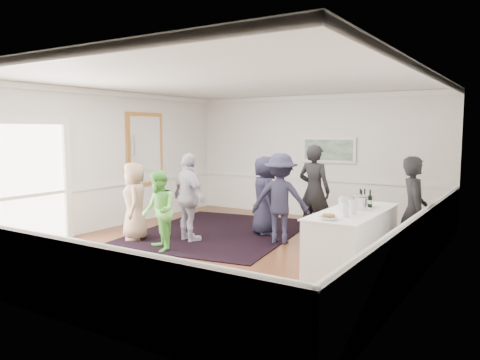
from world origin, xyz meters
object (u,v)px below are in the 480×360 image
Objects in this scene: guest_dark_a at (280,199)px; nut_bowl at (329,217)px; guest_lilac at (189,198)px; guest_tan at (134,201)px; guest_navy at (265,195)px; ice_bucket at (360,203)px; guest_dark_b at (314,191)px; serving_table at (353,239)px; guest_green at (159,211)px; bartender at (414,211)px.

guest_dark_a reaches higher than nut_bowl.
guest_tan is at bearing 46.74° from guest_lilac.
ice_bucket is at bearing -154.71° from guest_navy.
guest_tan is at bearing 41.55° from guest_dark_b.
nut_bowl is (1.77, -1.87, 0.09)m from guest_dark_a.
ice_bucket is (1.88, -0.73, 0.17)m from guest_dark_a.
guest_dark_a reaches higher than guest_tan.
ice_bucket reaches higher than serving_table.
nut_bowl is (3.42, -1.00, 0.10)m from guest_lilac.
guest_green is 5.63× the size of nut_bowl.
guest_dark_a is 6.67× the size of nut_bowl.
guest_dark_b is 3.13m from nut_bowl.
guest_tan reaches higher than nut_bowl.
guest_green is (-3.48, -0.87, 0.28)m from serving_table.
guest_dark_a is 1.06× the size of guest_navy.
bartender reaches higher than ice_bucket.
guest_dark_a is 0.92× the size of guest_dark_b.
guest_green is at bearing 110.27° from guest_lilac.
ice_bucket is (2.54, -1.26, 0.22)m from guest_navy.
guest_tan is 3.80m from guest_dark_b.
guest_lilac is 0.92× the size of guest_dark_b.
guest_green reaches higher than ice_bucket.
nut_bowl is at bearing -175.93° from guest_lilac.
guest_green is (1.03, -0.40, -0.04)m from guest_tan.
guest_dark_a is at bearing 66.29° from bartender.
nut_bowl is (-0.10, -1.13, -0.08)m from ice_bucket.
nut_bowl is (3.42, -0.08, 0.24)m from guest_green.
guest_lilac is at bearing 70.68° from guest_tan.
ice_bucket is at bearing 137.45° from guest_dark_b.
guest_green is at bearing 22.96° from guest_tan.
bartender is 4.32m from guest_lilac.
guest_navy is (-0.66, 0.53, -0.05)m from guest_dark_a.
guest_dark_b is at bearing -107.21° from guest_navy.
guest_lilac is 3.57m from nut_bowl.
guest_lilac is at bearing 78.76° from bartender.
serving_table is 1.20× the size of guest_dark_b.
guest_green is 3.69m from ice_bucket.
guest_dark_a is (1.65, 0.87, 0.00)m from guest_lilac.
guest_lilac is (-4.25, -0.76, -0.02)m from bartender.
ice_bucket is 1.14m from nut_bowl.
guest_dark_b is at bearing 89.22° from guest_green.
guest_lilac reaches higher than guest_tan.
guest_tan is 0.89× the size of guest_lilac.
bartender is 1.07× the size of guest_navy.
guest_lilac is at bearing 163.70° from nut_bowl.
guest_navy is at bearing 150.03° from serving_table.
serving_table is 0.62m from ice_bucket.
guest_dark_a is (-2.60, 0.10, -0.01)m from bartender.
bartender reaches higher than guest_lilac.
guest_green is 0.85× the size of guest_lilac.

